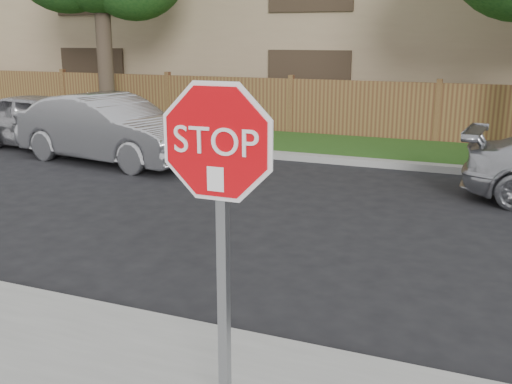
% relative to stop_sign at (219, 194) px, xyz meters
% --- Properties ---
extents(ground, '(90.00, 90.00, 0.00)m').
position_rel_stop_sign_xyz_m(ground, '(-0.10, 1.48, -1.83)').
color(ground, black).
rests_on(ground, ground).
extents(far_curb, '(70.00, 0.30, 0.15)m').
position_rel_stop_sign_xyz_m(far_curb, '(-0.10, 9.63, -1.75)').
color(far_curb, gray).
rests_on(far_curb, ground).
extents(grass_strip, '(70.00, 3.00, 0.12)m').
position_rel_stop_sign_xyz_m(grass_strip, '(-0.10, 11.28, -1.77)').
color(grass_strip, '#1E4714').
rests_on(grass_strip, ground).
extents(fence, '(70.00, 0.12, 1.60)m').
position_rel_stop_sign_xyz_m(fence, '(-0.10, 12.88, -1.03)').
color(fence, '#57331E').
rests_on(fence, ground).
extents(apartment_building, '(35.20, 9.20, 7.20)m').
position_rel_stop_sign_xyz_m(apartment_building, '(-0.10, 18.48, 1.70)').
color(apartment_building, '#9C8361').
rests_on(apartment_building, ground).
extents(stop_sign, '(1.01, 0.13, 2.55)m').
position_rel_stop_sign_xyz_m(stop_sign, '(0.00, 0.00, 0.00)').
color(stop_sign, gray).
rests_on(stop_sign, sidewalk_near).
extents(sedan_far_left, '(4.23, 2.00, 1.40)m').
position_rel_stop_sign_xyz_m(sedan_far_left, '(-9.10, 8.56, -1.13)').
color(sedan_far_left, '#ADACB1').
rests_on(sedan_far_left, ground).
extents(sedan_left, '(4.78, 2.31, 1.51)m').
position_rel_stop_sign_xyz_m(sedan_left, '(-6.58, 7.79, -1.07)').
color(sedan_left, '#A9A9AD').
rests_on(sedan_left, ground).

